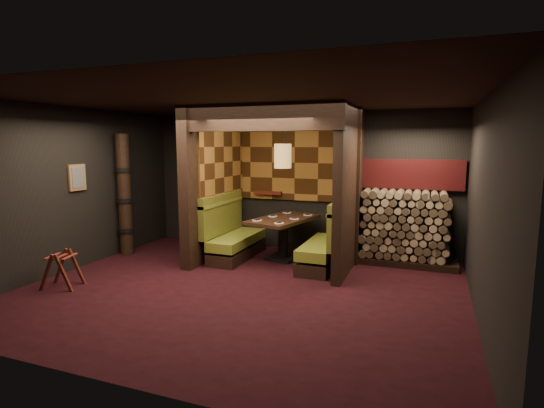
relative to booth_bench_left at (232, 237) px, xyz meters
The scene contains 23 objects.
floor 1.95m from the booth_bench_left, 59.77° to the right, with size 6.50×5.50×0.02m, color black.
ceiling 3.11m from the booth_bench_left, 59.77° to the right, with size 6.50×5.50×0.02m, color black.
wall_back 1.79m from the booth_bench_left, 49.10° to the left, with size 6.50×0.02×2.85m, color black.
wall_front 4.63m from the booth_bench_left, 77.70° to the right, with size 6.50×0.02×2.85m, color black.
wall_left 3.01m from the booth_bench_left, 144.33° to the right, with size 0.02×5.50×2.85m, color black.
wall_right 4.65m from the booth_bench_left, 21.35° to the right, with size 0.02×5.50×2.85m, color black.
partition_left 1.10m from the booth_bench_left, behind, with size 0.20×2.20×2.85m, color black.
partition_right 2.48m from the booth_bench_left, ahead, with size 0.15×2.10×2.85m, color black.
header_beam 2.60m from the booth_bench_left, 45.41° to the right, with size 2.85×0.18×0.44m, color black.
tapa_back_panel 2.00m from the booth_bench_left, 48.54° to the left, with size 2.40×0.06×1.55m, color brown.
tapa_side_panel 1.48m from the booth_bench_left, 146.90° to the left, with size 0.04×1.85×1.45m, color brown.
lacquer_shelf 1.32m from the booth_bench_left, 70.12° to the left, with size 0.60×0.12×0.07m, color #561A14.
booth_bench_left is the anchor object (origin of this frame).
booth_bench_right 1.89m from the booth_bench_left, ahead, with size 0.68×1.60×1.14m.
dining_table 1.02m from the booth_bench_left, 11.94° to the left, with size 1.15×1.68×0.81m.
place_settings 1.09m from the booth_bench_left, 11.94° to the left, with size 0.88×1.31×0.03m.
pendant_lamp 1.87m from the booth_bench_left, ahead, with size 0.32×0.32×1.09m.
framed_picture 3.00m from the booth_bench_left, 145.49° to the right, with size 0.05×0.36×0.46m.
luggage_rack 3.04m from the booth_bench_left, 124.00° to the right, with size 0.64×0.52×0.61m.
totem_column 2.30m from the booth_bench_left, 165.25° to the right, with size 0.31×0.31×2.40m.
firewood_stack 3.33m from the booth_bench_left, 12.17° to the left, with size 1.73×0.70×1.36m.
mosaic_header 3.63m from the booth_bench_left, 17.60° to the left, with size 1.83×0.10×0.56m, color maroon.
bay_front_post 2.58m from the booth_bench_left, ahead, with size 0.08×0.08×2.85m, color black.
Camera 1 is at (2.63, -5.65, 2.22)m, focal length 28.00 mm.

